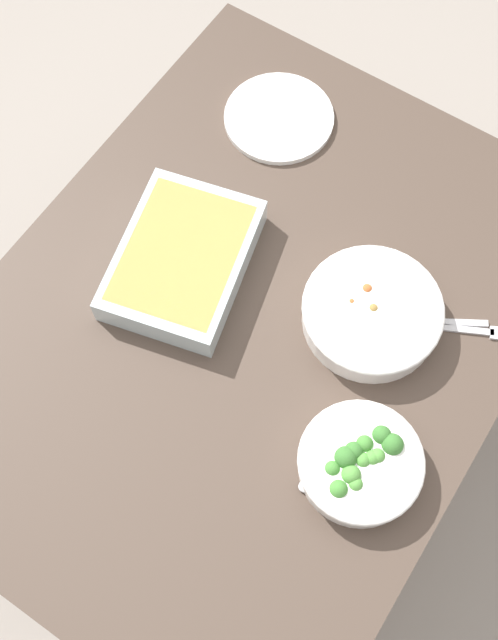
{
  "coord_description": "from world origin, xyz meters",
  "views": [
    {
      "loc": [
        -0.47,
        -0.31,
        2.03
      ],
      "look_at": [
        0.0,
        0.0,
        0.74
      ],
      "focal_mm": 44.52,
      "sensor_mm": 36.0,
      "label": 1
    }
  ],
  "objects_px": {
    "baking_dish": "(182,259)",
    "spoon_by_broccoli": "(334,476)",
    "broccoli_bowl": "(360,463)",
    "side_plate": "(279,118)",
    "stew_bowl": "(372,313)",
    "spoon_by_stew": "(424,321)",
    "fork_on_table": "(473,331)"
  },
  "relations": [
    {
      "from": "side_plate",
      "to": "broccoli_bowl",
      "type": "bearing_deg",
      "value": -137.02
    },
    {
      "from": "side_plate",
      "to": "fork_on_table",
      "type": "height_order",
      "value": "side_plate"
    },
    {
      "from": "stew_bowl",
      "to": "fork_on_table",
      "type": "relative_size",
      "value": 1.49
    },
    {
      "from": "broccoli_bowl",
      "to": "side_plate",
      "type": "height_order",
      "value": "broccoli_bowl"
    },
    {
      "from": "spoon_by_stew",
      "to": "broccoli_bowl",
      "type": "bearing_deg",
      "value": -173.47
    },
    {
      "from": "spoon_by_stew",
      "to": "side_plate",
      "type": "bearing_deg",
      "value": 62.95
    },
    {
      "from": "side_plate",
      "to": "spoon_by_broccoli",
      "type": "xyz_separation_m",
      "value": [
        -0.56,
        -0.46,
        -0.0
      ]
    },
    {
      "from": "stew_bowl",
      "to": "broccoli_bowl",
      "type": "height_order",
      "value": "broccoli_bowl"
    },
    {
      "from": "stew_bowl",
      "to": "side_plate",
      "type": "distance_m",
      "value": 0.47
    },
    {
      "from": "stew_bowl",
      "to": "baking_dish",
      "type": "height_order",
      "value": "same"
    },
    {
      "from": "stew_bowl",
      "to": "fork_on_table",
      "type": "xyz_separation_m",
      "value": [
        0.08,
        -0.16,
        -0.03
      ]
    },
    {
      "from": "fork_on_table",
      "to": "spoon_by_stew",
      "type": "bearing_deg",
      "value": 111.5
    },
    {
      "from": "baking_dish",
      "to": "side_plate",
      "type": "distance_m",
      "value": 0.38
    },
    {
      "from": "fork_on_table",
      "to": "stew_bowl",
      "type": "bearing_deg",
      "value": 116.57
    },
    {
      "from": "side_plate",
      "to": "stew_bowl",
      "type": "bearing_deg",
      "value": -127.27
    },
    {
      "from": "spoon_by_stew",
      "to": "spoon_by_broccoli",
      "type": "xyz_separation_m",
      "value": [
        -0.33,
        -0.01,
        0.0
      ]
    },
    {
      "from": "side_plate",
      "to": "spoon_by_broccoli",
      "type": "bearing_deg",
      "value": -140.4
    },
    {
      "from": "baking_dish",
      "to": "spoon_by_stew",
      "type": "height_order",
      "value": "baking_dish"
    },
    {
      "from": "broccoli_bowl",
      "to": "fork_on_table",
      "type": "relative_size",
      "value": 1.24
    },
    {
      "from": "baking_dish",
      "to": "spoon_by_broccoli",
      "type": "relative_size",
      "value": 2.27
    },
    {
      "from": "spoon_by_broccoli",
      "to": "baking_dish",
      "type": "bearing_deg",
      "value": 67.15
    },
    {
      "from": "baking_dish",
      "to": "spoon_by_stew",
      "type": "relative_size",
      "value": 2.16
    },
    {
      "from": "broccoli_bowl",
      "to": "spoon_by_stew",
      "type": "bearing_deg",
      "value": 6.53
    },
    {
      "from": "spoon_by_stew",
      "to": "spoon_by_broccoli",
      "type": "relative_size",
      "value": 1.05
    },
    {
      "from": "broccoli_bowl",
      "to": "spoon_by_stew",
      "type": "xyz_separation_m",
      "value": [
        0.29,
        0.03,
        -0.03
      ]
    },
    {
      "from": "stew_bowl",
      "to": "spoon_by_stew",
      "type": "xyz_separation_m",
      "value": [
        0.05,
        -0.08,
        -0.03
      ]
    },
    {
      "from": "baking_dish",
      "to": "spoon_by_broccoli",
      "type": "xyz_separation_m",
      "value": [
        -0.18,
        -0.43,
        -0.03
      ]
    },
    {
      "from": "broccoli_bowl",
      "to": "fork_on_table",
      "type": "height_order",
      "value": "broccoli_bowl"
    },
    {
      "from": "side_plate",
      "to": "spoon_by_broccoli",
      "type": "height_order",
      "value": "side_plate"
    },
    {
      "from": "broccoli_bowl",
      "to": "spoon_by_broccoli",
      "type": "height_order",
      "value": "broccoli_bowl"
    },
    {
      "from": "stew_bowl",
      "to": "broccoli_bowl",
      "type": "distance_m",
      "value": 0.27
    },
    {
      "from": "stew_bowl",
      "to": "spoon_by_stew",
      "type": "height_order",
      "value": "stew_bowl"
    }
  ]
}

